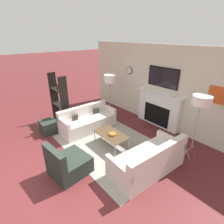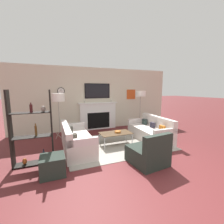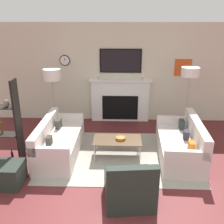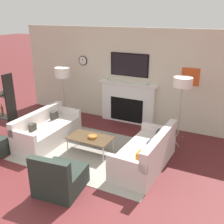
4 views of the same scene
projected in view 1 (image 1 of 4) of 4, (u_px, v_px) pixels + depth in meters
The scene contains 12 objects.
ground_plane at pixel (40, 181), 3.86m from camera, with size 60.00×60.00×0.00m, color #592021.
fireplace_wall at pixel (162, 92), 5.84m from camera, with size 7.11×0.28×2.70m.
area_rug at pixel (112, 146), 5.07m from camera, with size 3.22×2.29×0.01m.
couch_left at pixel (88, 121), 5.87m from camera, with size 0.76×1.84×0.77m.
couch_right at pixel (149, 161), 4.04m from camera, with size 0.90×1.84×0.81m.
armchair at pixel (68, 164), 3.98m from camera, with size 0.85×0.89×0.80m.
coffee_table at pixel (111, 135), 4.94m from camera, with size 1.01×0.58×0.39m.
decorative_bowl at pixel (113, 134), 4.87m from camera, with size 0.21×0.21×0.06m.
floor_lamp_left at pixel (110, 79), 6.40m from camera, with size 0.43×0.43×1.63m.
floor_lamp_right at pixel (202, 101), 4.01m from camera, with size 0.43×0.43×1.70m.
shelf_unit at pixel (60, 101), 6.12m from camera, with size 0.89×0.28×1.77m.
ottoman at pixel (49, 127), 5.71m from camera, with size 0.49×0.49×0.41m.
Camera 1 is at (3.25, -0.63, 2.96)m, focal length 28.00 mm.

